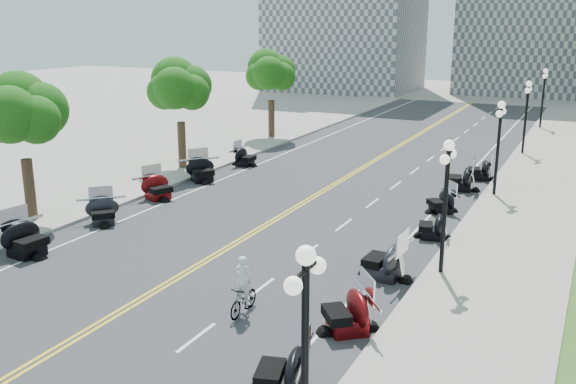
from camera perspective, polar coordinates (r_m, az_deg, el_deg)
The scene contains 45 objects.
ground at distance 24.42m, azimuth -9.11°, elevation -7.13°, with size 160.00×160.00×0.00m, color gray.
road at distance 32.59m, azimuth 1.03°, elevation -1.18°, with size 16.00×90.00×0.01m, color #333335.
centerline_yellow_a at distance 32.64m, azimuth 0.84°, elevation -1.14°, with size 0.12×90.00×0.00m, color yellow.
centerline_yellow_b at distance 32.54m, azimuth 1.22°, elevation -1.19°, with size 0.12×90.00×0.00m, color yellow.
edge_line_north at distance 30.54m, azimuth 11.97°, elevation -2.64°, with size 0.12×90.00×0.00m, color white.
edge_line_south at distance 35.68m, azimuth -8.30°, elevation 0.13°, with size 0.12×90.00×0.00m, color white.
lane_dash_5 at distance 19.77m, azimuth -8.16°, elevation -12.67°, with size 0.12×2.00×0.00m, color white.
lane_dash_6 at distance 22.83m, azimuth -2.45°, elevation -8.55°, with size 0.12×2.00×0.00m, color white.
lane_dash_7 at distance 26.15m, azimuth 1.77°, elevation -5.38°, with size 0.12×2.00×0.00m, color white.
lane_dash_8 at distance 29.63m, azimuth 4.99°, elevation -2.91°, with size 0.12×2.00×0.00m, color white.
lane_dash_9 at distance 33.23m, azimuth 7.51°, elevation -0.97°, with size 0.12×2.00×0.00m, color white.
lane_dash_10 at distance 36.91m, azimuth 9.53°, elevation 0.59°, with size 0.12×2.00×0.00m, color white.
lane_dash_11 at distance 40.66m, azimuth 11.18°, elevation 1.87°, with size 0.12×2.00×0.00m, color white.
lane_dash_12 at distance 44.44m, azimuth 12.56°, elevation 2.92°, with size 0.12×2.00×0.00m, color white.
lane_dash_13 at distance 48.27m, azimuth 13.72°, elevation 3.82°, with size 0.12×2.00×0.00m, color white.
lane_dash_14 at distance 52.11m, azimuth 14.71°, elevation 4.57°, with size 0.12×2.00×0.00m, color white.
lane_dash_15 at distance 55.98m, azimuth 15.57°, elevation 5.23°, with size 0.12×2.00×0.00m, color white.
lane_dash_16 at distance 59.87m, azimuth 16.31°, elevation 5.79°, with size 0.12×2.00×0.00m, color white.
lane_dash_17 at distance 63.77m, azimuth 16.97°, elevation 6.29°, with size 0.12×2.00×0.00m, color white.
lane_dash_18 at distance 67.68m, azimuth 17.55°, elevation 6.73°, with size 0.12×2.00×0.00m, color white.
lane_dash_19 at distance 71.61m, azimuth 18.07°, elevation 7.12°, with size 0.12×2.00×0.00m, color white.
sidewalk_north at distance 29.86m, azimuth 19.61°, elevation -3.50°, with size 5.00×90.00×0.15m, color #9E9991.
sidewalk_south at distance 38.08m, azimuth -13.41°, elevation 0.93°, with size 5.00×90.00×0.15m, color #9E9991.
street_lamp_1 at distance 13.11m, azimuth 1.52°, elevation -15.09°, with size 0.50×1.20×4.90m, color black, non-canonical shape.
street_lamp_2 at distance 23.72m, azimuth 13.77°, elevation -1.41°, with size 0.50×1.20×4.90m, color black, non-canonical shape.
street_lamp_3 at distance 35.24m, azimuth 18.15°, elevation 3.66°, with size 0.50×1.20×4.90m, color black, non-canonical shape.
street_lamp_4 at distance 47.00m, azimuth 20.37°, elevation 6.21°, with size 0.50×1.20×4.90m, color black, non-canonical shape.
street_lamp_5 at distance 58.85m, azimuth 21.71°, elevation 7.72°, with size 0.50×1.20×4.90m, color black, non-canonical shape.
tree_2 at distance 31.22m, azimuth -22.57°, elevation 5.86°, with size 4.80×4.80×9.20m, color #235619, non-canonical shape.
tree_3 at distance 40.07m, azimuth -9.61°, elevation 8.64°, with size 4.80×4.80×9.20m, color #235619, non-canonical shape.
tree_4 at distance 50.24m, azimuth -1.51°, elevation 10.14°, with size 4.80×4.80×9.20m, color #235619, non-canonical shape.
motorcycle_n_4 at distance 16.65m, azimuth -0.47°, elevation -15.46°, with size 2.05×2.05×1.44m, color black, non-canonical shape.
motorcycle_n_5 at distance 19.68m, azimuth 5.30°, elevation -10.33°, with size 2.12×2.12×1.49m, color #590A0C, non-canonical shape.
motorcycle_n_6 at distance 23.69m, azimuth 8.60°, elevation -5.82°, with size 2.21×2.21×1.55m, color black, non-canonical shape.
motorcycle_n_7 at distance 28.28m, azimuth 12.73°, elevation -2.82°, with size 1.80×1.80×1.26m, color black, non-canonical shape.
motorcycle_n_8 at distance 32.06m, azimuth 13.48°, elevation -0.72°, with size 1.80×1.80×1.26m, color black, non-canonical shape.
motorcycle_n_9 at distance 36.50m, azimuth 15.14°, elevation 1.31°, with size 2.17×2.17×1.52m, color black, non-canonical shape.
motorcycle_n_10 at distance 39.24m, azimuth 16.72°, elevation 2.02°, with size 1.92×1.92×1.34m, color black, non-canonical shape.
motorcycle_s_5 at distance 27.59m, azimuth -22.29°, elevation -3.74°, with size 2.24×2.24×1.57m, color black, non-canonical shape.
motorcycle_s_6 at distance 30.68m, azimuth -16.17°, elevation -1.55°, with size 1.92×1.92×1.35m, color black, non-canonical shape.
motorcycle_s_7 at distance 34.18m, azimuth -11.51°, elevation 0.53°, with size 2.04×2.04×1.43m, color #590A0C, non-canonical shape.
motorcycle_s_8 at distance 37.45m, azimuth -7.68°, elevation 2.05°, with size 2.15×2.15×1.51m, color black, non-canonical shape.
motorcycle_s_9 at distance 41.21m, azimuth -3.85°, elevation 3.22°, with size 1.87×1.87×1.31m, color black, non-canonical shape.
bicycle at distance 20.86m, azimuth -3.99°, elevation -9.50°, with size 0.47×1.66×1.00m, color #A51414.
cyclist_rider at distance 20.35m, azimuth -4.05°, elevation -6.14°, with size 0.60×0.39×1.63m, color white.
Camera 1 is at (13.30, -18.29, 9.22)m, focal length 40.00 mm.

